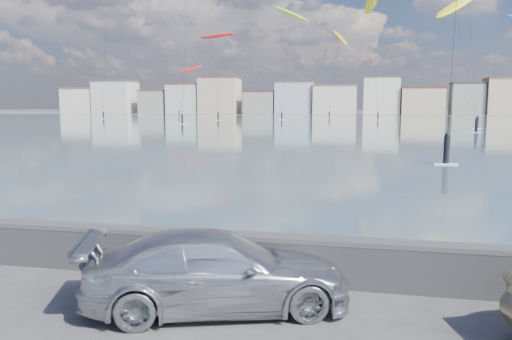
% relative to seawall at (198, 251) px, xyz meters
% --- Properties ---
extents(ground, '(700.00, 700.00, 0.00)m').
position_rel_seawall_xyz_m(ground, '(0.00, -2.70, -0.58)').
color(ground, '#333335').
rests_on(ground, ground).
extents(bay_water, '(500.00, 177.00, 0.00)m').
position_rel_seawall_xyz_m(bay_water, '(0.00, 88.80, -0.58)').
color(bay_water, '#384F5D').
rests_on(bay_water, ground).
extents(far_shore_strip, '(500.00, 60.00, 0.00)m').
position_rel_seawall_xyz_m(far_shore_strip, '(0.00, 197.30, -0.57)').
color(far_shore_strip, '#4C473D').
rests_on(far_shore_strip, ground).
extents(seawall, '(400.00, 0.36, 1.08)m').
position_rel_seawall_xyz_m(seawall, '(0.00, 0.00, 0.00)').
color(seawall, '#28282B').
rests_on(seawall, ground).
extents(far_buildings, '(240.79, 13.26, 14.60)m').
position_rel_seawall_xyz_m(far_buildings, '(1.31, 183.30, 5.44)').
color(far_buildings, silver).
rests_on(far_buildings, ground).
extents(car_silver, '(5.21, 3.38, 1.41)m').
position_rel_seawall_xyz_m(car_silver, '(0.86, -1.50, 0.12)').
color(car_silver, '#B3B4BA').
rests_on(car_silver, ground).
extents(kitesurfer_2, '(5.43, 12.11, 32.81)m').
position_rel_seawall_xyz_m(kitesurfer_2, '(5.50, 122.63, 28.45)').
color(kitesurfer_2, yellow).
rests_on(kitesurfer_2, ground).
extents(kitesurfer_3, '(6.46, 15.18, 25.99)m').
position_rel_seawall_xyz_m(kitesurfer_3, '(-2.82, 137.77, 21.81)').
color(kitesurfer_3, '#BF8C19').
rests_on(kitesurfer_3, ground).
extents(kitesurfer_5, '(8.68, 8.68, 17.62)m').
position_rel_seawall_xyz_m(kitesurfer_5, '(-53.19, 153.40, 14.66)').
color(kitesurfer_5, red).
rests_on(kitesurfer_5, ground).
extents(kitesurfer_8, '(9.58, 15.94, 22.30)m').
position_rel_seawall_xyz_m(kitesurfer_8, '(-32.76, 116.35, 20.41)').
color(kitesurfer_8, red).
rests_on(kitesurfer_8, ground).
extents(kitesurfer_14, '(7.64, 13.41, 20.83)m').
position_rel_seawall_xyz_m(kitesurfer_14, '(16.88, 71.12, 17.35)').
color(kitesurfer_14, yellow).
rests_on(kitesurfer_14, ground).
extents(kitesurfer_15, '(9.57, 10.64, 29.06)m').
position_rel_seawall_xyz_m(kitesurfer_15, '(-14.37, 119.04, 25.61)').
color(kitesurfer_15, '#8CD826').
rests_on(kitesurfer_15, ground).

